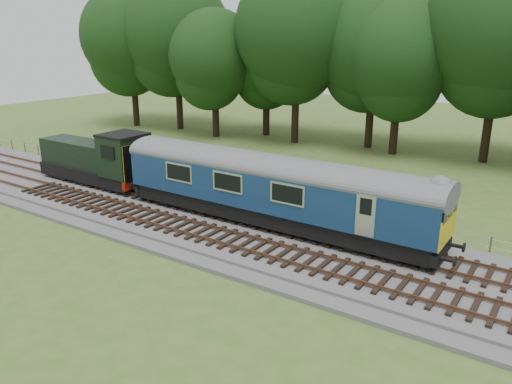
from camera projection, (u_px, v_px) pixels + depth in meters
The scene contains 9 objects.
ground at pixel (263, 240), 25.62m from camera, with size 120.00×120.00×0.00m, color #3F6124.
ballast at pixel (263, 237), 25.57m from camera, with size 70.00×7.00×0.35m, color #4C4C4F.
track_north at pixel (277, 225), 26.60m from camera, with size 67.20×2.40×0.21m.
track_south at pixel (245, 243), 24.23m from camera, with size 67.20×2.40×0.21m.
fence at pixel (305, 215), 29.18m from camera, with size 64.00×0.12×1.00m, color #6B6054, non-canonical shape.
tree_line at pixel (402, 157), 43.03m from camera, with size 70.00×8.00×18.00m, color black, non-canonical shape.
dmu_railcar at pixel (271, 184), 26.15m from camera, with size 18.05×2.86×3.88m.
shunter_loco at pixel (97, 160), 33.73m from camera, with size 8.91×2.60×3.38m.
worker at pixel (145, 184), 30.52m from camera, with size 0.71×0.47×1.96m, color #EE520C.
Camera 1 is at (12.88, -19.84, 10.15)m, focal length 35.00 mm.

